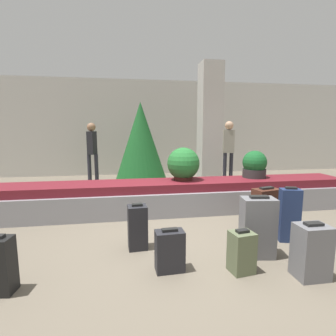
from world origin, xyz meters
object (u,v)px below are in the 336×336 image
at_px(suitcase_0, 311,251).
at_px(suitcase_3, 170,251).
at_px(suitcase_6, 289,215).
at_px(suitcase_5, 138,227).
at_px(traveler_1, 92,147).
at_px(suitcase_2, 266,209).
at_px(suitcase_7, 258,227).
at_px(potted_plant_0, 254,165).
at_px(decorated_tree, 141,142).
at_px(traveler_0, 229,145).
at_px(pillar, 210,127).
at_px(potted_plant_1, 183,165).

height_order(suitcase_0, suitcase_3, suitcase_0).
bearing_deg(suitcase_6, suitcase_5, -167.73).
bearing_deg(traveler_1, suitcase_5, 30.05).
xyz_separation_m(suitcase_2, suitcase_7, (-0.55, -0.78, 0.04)).
bearing_deg(suitcase_7, suitcase_3, -163.72).
bearing_deg(potted_plant_0, decorated_tree, 134.53).
height_order(suitcase_2, suitcase_3, suitcase_2).
bearing_deg(traveler_1, traveler_0, 100.63).
distance_m(suitcase_3, decorated_tree, 4.51).
height_order(pillar, suitcase_5, pillar).
relative_size(suitcase_0, suitcase_5, 1.00).
distance_m(suitcase_6, potted_plant_1, 2.09).
bearing_deg(potted_plant_0, suitcase_6, -101.60).
bearing_deg(suitcase_0, suitcase_6, 69.58).
relative_size(suitcase_2, suitcase_3, 1.40).
distance_m(potted_plant_1, traveler_1, 3.59).
height_order(suitcase_7, potted_plant_0, potted_plant_0).
bearing_deg(pillar, suitcase_2, -91.04).
bearing_deg(traveler_1, potted_plant_0, 66.79).
bearing_deg(suitcase_5, potted_plant_0, 29.62).
bearing_deg(suitcase_5, suitcase_0, -33.01).
bearing_deg(decorated_tree, potted_plant_1, -73.05).
relative_size(suitcase_0, suitcase_6, 0.78).
bearing_deg(suitcase_6, decorated_tree, 129.82).
xyz_separation_m(suitcase_0, traveler_0, (1.15, 5.09, 0.79)).
height_order(suitcase_0, traveler_1, traveler_1).
relative_size(suitcase_2, decorated_tree, 0.30).
bearing_deg(suitcase_0, pillar, 86.58).
relative_size(suitcase_0, suitcase_7, 0.79).
bearing_deg(decorated_tree, potted_plant_0, -45.47).
height_order(suitcase_0, traveler_0, traveler_0).
height_order(pillar, suitcase_3, pillar).
height_order(suitcase_3, suitcase_5, suitcase_5).
bearing_deg(suitcase_7, suitcase_5, 170.63).
xyz_separation_m(pillar, suitcase_6, (0.05, -3.39, -1.23)).
distance_m(suitcase_7, traveler_0, 4.85).
bearing_deg(suitcase_6, suitcase_0, -95.72).
height_order(pillar, potted_plant_1, pillar).
bearing_deg(decorated_tree, suitcase_0, -72.93).
relative_size(suitcase_5, potted_plant_1, 0.96).
height_order(pillar, potted_plant_0, pillar).
xyz_separation_m(pillar, traveler_0, (0.87, 0.83, -0.52)).
xyz_separation_m(suitcase_5, suitcase_7, (1.43, -0.45, 0.08)).
distance_m(suitcase_7, decorated_tree, 4.47).
xyz_separation_m(suitcase_5, suitcase_6, (2.08, -0.10, 0.08)).
bearing_deg(traveler_1, suitcase_0, 43.84).
xyz_separation_m(suitcase_0, decorated_tree, (-1.46, 4.76, 0.93)).
relative_size(suitcase_0, suitcase_3, 1.24).
relative_size(potted_plant_0, potted_plant_1, 0.87).
bearing_deg(suitcase_2, traveler_1, 112.92).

